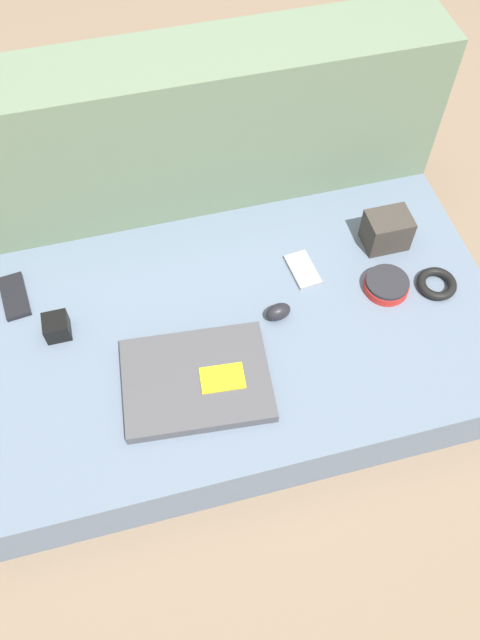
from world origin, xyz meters
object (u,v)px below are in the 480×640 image
object	(u,v)px
laptop	(197,380)
phone_silver	(303,270)
computer_mouse	(278,312)
speaker_puck	(387,285)
phone_black	(15,296)
charger_brick	(57,327)
camera_pouch	(387,230)

from	to	relation	value
laptop	phone_silver	bearing A→B (deg)	41.85
laptop	phone_silver	world-z (taller)	laptop
computer_mouse	speaker_puck	world-z (taller)	computer_mouse
laptop	phone_black	bearing A→B (deg)	143.66
phone_silver	charger_brick	xyz separation A→B (m)	(-0.57, -0.03, 0.02)
speaker_puck	phone_silver	xyz separation A→B (m)	(-0.17, 0.10, -0.01)
laptop	camera_pouch	world-z (taller)	camera_pouch
computer_mouse	speaker_puck	distance (m)	0.26
speaker_puck	phone_black	world-z (taller)	speaker_puck
laptop	computer_mouse	world-z (taller)	computer_mouse
laptop	camera_pouch	size ratio (longest dim) A/B	3.17
computer_mouse	charger_brick	distance (m)	0.48
computer_mouse	camera_pouch	distance (m)	0.34
laptop	computer_mouse	bearing A→B (deg)	34.46
computer_mouse	camera_pouch	bearing A→B (deg)	14.96
laptop	computer_mouse	xyz separation A→B (m)	(0.21, 0.12, 0.01)
camera_pouch	charger_brick	size ratio (longest dim) A/B	1.83
computer_mouse	phone_black	distance (m)	0.60
laptop	speaker_puck	size ratio (longest dim) A/B	3.15
laptop	speaker_puck	bearing A→B (deg)	20.55
speaker_puck	laptop	bearing A→B (deg)	-164.68
laptop	computer_mouse	distance (m)	0.24
computer_mouse	charger_brick	bearing A→B (deg)	160.70
charger_brick	camera_pouch	bearing A→B (deg)	4.65
phone_black	computer_mouse	bearing A→B (deg)	-25.97
charger_brick	speaker_puck	bearing A→B (deg)	-5.19
camera_pouch	speaker_puck	bearing A→B (deg)	-109.50
phone_silver	charger_brick	world-z (taller)	charger_brick
speaker_puck	phone_black	bearing A→B (deg)	167.33
phone_black	camera_pouch	world-z (taller)	camera_pouch
laptop	phone_black	size ratio (longest dim) A/B	2.54
laptop	computer_mouse	size ratio (longest dim) A/B	5.07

